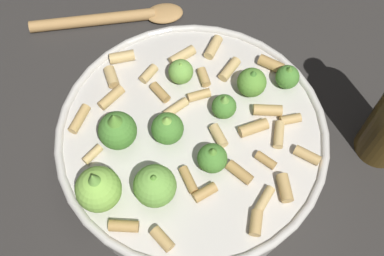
{
  "coord_description": "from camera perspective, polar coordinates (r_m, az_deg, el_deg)",
  "views": [
    {
      "loc": [
        0.04,
        0.24,
        0.52
      ],
      "look_at": [
        0.0,
        0.0,
        0.06
      ],
      "focal_mm": 44.82,
      "sensor_mm": 36.0,
      "label": 1
    }
  ],
  "objects": [
    {
      "name": "cooking_pan",
      "position": [
        0.54,
        -0.23,
        -1.57
      ],
      "size": [
        0.3,
        0.3,
        0.11
      ],
      "color": "beige",
      "rests_on": "ground"
    },
    {
      "name": "wooden_spoon",
      "position": [
        0.69,
        -8.8,
        12.83
      ],
      "size": [
        0.21,
        0.04,
        0.02
      ],
      "color": "#B2844C",
      "rests_on": "ground"
    },
    {
      "name": "ground_plane",
      "position": [
        0.57,
        -0.0,
        -2.97
      ],
      "size": [
        2.4,
        2.4,
        0.0
      ],
      "primitive_type": "plane",
      "color": "#2D2B28"
    }
  ]
}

